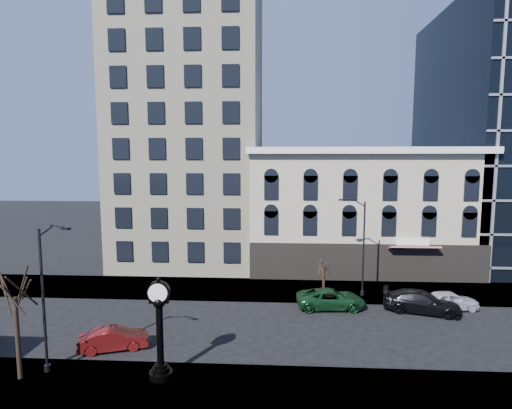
{
  "coord_description": "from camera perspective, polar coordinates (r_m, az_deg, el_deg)",
  "views": [
    {
      "loc": [
        3.71,
        -25.82,
        11.39
      ],
      "look_at": [
        2.0,
        4.0,
        8.0
      ],
      "focal_mm": 28.0,
      "sensor_mm": 36.0,
      "label": 1
    }
  ],
  "objects": [
    {
      "name": "car_far_b",
      "position": [
        33.1,
        22.58,
        -12.7
      ],
      "size": [
        5.91,
        3.68,
        1.6
      ],
      "primitive_type": "imported",
      "rotation": [
        0.0,
        0.0,
        1.29
      ],
      "color": "black",
      "rests_on": "ground"
    },
    {
      "name": "street_lamp_near",
      "position": [
        23.16,
        -27.48,
        -6.97
      ],
      "size": [
        2.03,
        0.92,
        8.19
      ],
      "rotation": [
        0.0,
        0.0,
        -0.35
      ],
      "color": "black",
      "rests_on": "sidewalk_near"
    },
    {
      "name": "street_clock",
      "position": [
        22.05,
        -13.57,
        -17.37
      ],
      "size": [
        1.21,
        1.21,
        5.35
      ],
      "rotation": [
        0.0,
        0.0,
        0.07
      ],
      "color": "black",
      "rests_on": "sidewalk_near"
    },
    {
      "name": "ground",
      "position": [
        28.47,
        -4.69,
        -17.13
      ],
      "size": [
        160.0,
        160.0,
        0.0
      ],
      "primitive_type": "plane",
      "color": "black",
      "rests_on": "ground"
    },
    {
      "name": "car_far_c",
      "position": [
        34.5,
        25.92,
        -12.21
      ],
      "size": [
        4.41,
        2.26,
        1.44
      ],
      "primitive_type": "imported",
      "rotation": [
        0.0,
        0.0,
        1.71
      ],
      "color": "silver",
      "rests_on": "ground"
    },
    {
      "name": "bare_tree_near",
      "position": [
        23.77,
        -31.35,
        -9.09
      ],
      "size": [
        4.07,
        4.07,
        6.99
      ],
      "color": "black",
      "rests_on": "sidewalk_near"
    },
    {
      "name": "victorian_row",
      "position": [
        42.87,
        14.41,
        -0.96
      ],
      "size": [
        22.6,
        11.19,
        12.5
      ],
      "color": "#B4AB94",
      "rests_on": "ground"
    },
    {
      "name": "bare_tree_far",
      "position": [
        34.2,
        9.7,
        -7.93
      ],
      "size": [
        2.18,
        2.18,
        3.75
      ],
      "color": "black",
      "rests_on": "sidewalk_far"
    },
    {
      "name": "sidewalk_far",
      "position": [
        35.86,
        -2.89,
        -11.95
      ],
      "size": [
        160.0,
        6.0,
        0.12
      ],
      "primitive_type": "cube",
      "color": "gray",
      "rests_on": "ground"
    },
    {
      "name": "street_lamp_far",
      "position": [
        33.54,
        14.23,
        -2.28
      ],
      "size": [
        2.16,
        0.4,
        8.32
      ],
      "rotation": [
        0.0,
        0.0,
        3.21
      ],
      "color": "black",
      "rests_on": "sidewalk_far"
    },
    {
      "name": "cream_tower",
      "position": [
        46.46,
        -9.35,
        16.22
      ],
      "size": [
        15.9,
        15.4,
        42.5
      ],
      "color": "beige",
      "rests_on": "ground"
    },
    {
      "name": "car_near_b",
      "position": [
        26.69,
        -19.65,
        -17.62
      ],
      "size": [
        4.25,
        2.62,
        1.32
      ],
      "primitive_type": "imported",
      "rotation": [
        0.0,
        0.0,
        1.9
      ],
      "color": "maroon",
      "rests_on": "ground"
    },
    {
      "name": "car_far_a",
      "position": [
        32.0,
        10.63,
        -13.1
      ],
      "size": [
        5.39,
        2.75,
        1.46
      ],
      "primitive_type": "imported",
      "rotation": [
        0.0,
        0.0,
        1.64
      ],
      "color": "#143F1E",
      "rests_on": "ground"
    },
    {
      "name": "sidewalk_near",
      "position": [
        21.44,
        -7.97,
        -25.49
      ],
      "size": [
        160.0,
        6.0,
        0.12
      ],
      "primitive_type": "cube",
      "color": "gray",
      "rests_on": "ground"
    }
  ]
}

